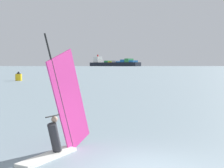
# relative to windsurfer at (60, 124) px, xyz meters

# --- Properties ---
(windsurfer) EXTENTS (2.57, 3.16, 4.31)m
(windsurfer) POSITION_rel_windsurfer_xyz_m (0.00, 0.00, 0.00)
(windsurfer) COLOR white
(windsurfer) RESTS_ON ground_plane
(cargo_ship) EXTENTS (131.80, 140.25, 34.04)m
(cargo_ship) POSITION_rel_windsurfer_xyz_m (153.60, 878.95, 7.26)
(cargo_ship) COLOR black
(cargo_ship) RESTS_ON ground_plane
(distant_headland) EXTENTS (945.30, 474.18, 37.46)m
(distant_headland) POSITION_rel_windsurfer_xyz_m (238.58, 1579.72, 17.68)
(distant_headland) COLOR #60665B
(distant_headland) RESTS_ON ground_plane
(channel_buoy) EXTENTS (1.30, 1.30, 1.86)m
(channel_buoy) POSITION_rel_windsurfer_xyz_m (-8.22, 54.35, -0.23)
(channel_buoy) COLOR yellow
(channel_buoy) RESTS_ON ground_plane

